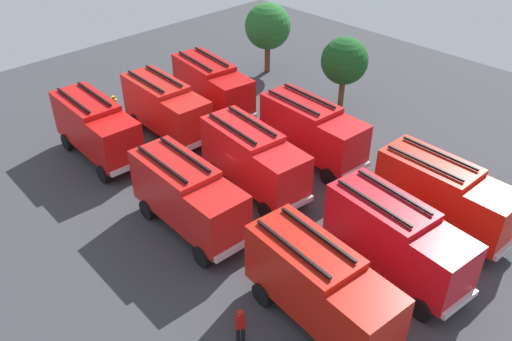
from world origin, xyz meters
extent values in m
plane|color=#38383D|center=(0.00, 0.00, 0.00)|extent=(55.23, 55.23, 0.00)
cube|color=red|center=(-7.11, -4.61, 2.10)|extent=(2.32, 2.60, 2.60)
cube|color=#8C9EAD|center=(-6.06, -4.66, 2.41)|extent=(0.18, 2.13, 1.46)
cube|color=red|center=(-10.60, -4.45, 2.25)|extent=(4.91, 2.72, 2.90)
cube|color=black|center=(-10.57, -3.76, 3.82)|extent=(4.32, 0.32, 0.12)
cube|color=black|center=(-10.64, -5.13, 3.82)|extent=(4.32, 0.32, 0.12)
cube|color=silver|center=(-5.91, -4.67, 0.95)|extent=(0.31, 2.38, 0.28)
cylinder|color=black|center=(-6.85, -3.42, 0.55)|extent=(1.12, 0.40, 1.10)
cylinder|color=black|center=(-6.96, -5.82, 0.55)|extent=(1.12, 0.40, 1.10)
cylinder|color=black|center=(-11.74, -3.19, 0.55)|extent=(1.12, 0.40, 1.10)
cylinder|color=black|center=(-11.86, -5.59, 0.55)|extent=(1.12, 0.40, 1.10)
cube|color=red|center=(2.47, -4.93, 2.10)|extent=(2.30, 2.59, 2.60)
cube|color=#8C9EAD|center=(3.51, -4.98, 2.41)|extent=(0.17, 2.13, 1.46)
cube|color=red|center=(-1.03, -4.78, 2.25)|extent=(4.90, 2.70, 2.90)
cube|color=black|center=(-1.00, -4.09, 3.82)|extent=(4.32, 0.30, 0.12)
cube|color=black|center=(-1.06, -5.47, 3.82)|extent=(4.32, 0.30, 0.12)
cube|color=silver|center=(3.66, -4.98, 0.95)|extent=(0.30, 2.38, 0.28)
cylinder|color=black|center=(2.72, -3.74, 0.55)|extent=(1.11, 0.40, 1.10)
cylinder|color=black|center=(2.61, -6.14, 0.55)|extent=(1.11, 0.40, 1.10)
cylinder|color=black|center=(-2.18, -3.53, 0.55)|extent=(1.11, 0.40, 1.10)
cylinder|color=black|center=(-2.28, -5.93, 0.55)|extent=(1.11, 0.40, 1.10)
cube|color=red|center=(11.15, -5.02, 2.10)|extent=(2.43, 2.70, 2.60)
cube|color=#8C9EAD|center=(12.20, -5.12, 2.41)|extent=(0.28, 2.12, 1.46)
cube|color=red|center=(7.67, -4.68, 2.25)|extent=(5.02, 2.95, 2.90)
cube|color=black|center=(7.73, -4.00, 3.82)|extent=(4.31, 0.53, 0.12)
cube|color=black|center=(7.60, -5.37, 3.82)|extent=(4.31, 0.53, 0.12)
cylinder|color=black|center=(11.46, -3.84, 0.55)|extent=(1.13, 0.45, 1.10)
cylinder|color=black|center=(6.59, -3.38, 0.55)|extent=(1.13, 0.45, 1.10)
cylinder|color=black|center=(6.36, -5.76, 0.55)|extent=(1.13, 0.45, 1.10)
cube|color=red|center=(-6.37, 0.11, 2.10)|extent=(2.32, 2.61, 2.60)
cube|color=#8C9EAD|center=(-5.32, 0.05, 2.41)|extent=(0.19, 2.13, 1.46)
cube|color=red|center=(-9.86, 0.29, 2.25)|extent=(4.92, 2.74, 2.90)
cube|color=black|center=(-9.83, 0.97, 3.82)|extent=(4.32, 0.34, 0.12)
cube|color=black|center=(-9.90, -0.40, 3.82)|extent=(4.32, 0.34, 0.12)
cube|color=silver|center=(-5.17, 0.05, 0.95)|extent=(0.32, 2.38, 0.28)
cylinder|color=black|center=(-6.11, 1.30, 0.55)|extent=(1.12, 0.41, 1.10)
cylinder|color=black|center=(-6.23, -1.10, 0.55)|extent=(1.12, 0.41, 1.10)
cylinder|color=black|center=(-11.00, 1.54, 0.55)|extent=(1.12, 0.41, 1.10)
cylinder|color=black|center=(-11.12, -0.85, 0.55)|extent=(1.12, 0.41, 1.10)
cube|color=red|center=(2.21, -0.22, 2.10)|extent=(2.44, 2.71, 2.60)
cube|color=#8C9EAD|center=(3.26, -0.32, 2.41)|extent=(0.29, 2.12, 1.46)
cube|color=red|center=(-1.27, 0.13, 2.25)|extent=(5.03, 2.97, 2.90)
cube|color=black|center=(-1.20, 0.82, 3.82)|extent=(4.31, 0.55, 0.12)
cube|color=black|center=(-1.34, -0.55, 3.82)|extent=(4.31, 0.55, 0.12)
cube|color=silver|center=(3.40, -0.34, 0.95)|extent=(0.44, 2.38, 0.28)
cylinder|color=black|center=(2.53, 0.96, 0.55)|extent=(1.13, 0.46, 1.10)
cylinder|color=black|center=(2.29, -1.43, 0.55)|extent=(1.13, 0.46, 1.10)
cylinder|color=black|center=(-2.35, 1.45, 0.55)|extent=(1.13, 0.46, 1.10)
cylinder|color=black|center=(-2.59, -0.94, 0.55)|extent=(1.13, 0.46, 1.10)
cube|color=red|center=(11.65, -0.28, 2.10)|extent=(2.47, 2.73, 2.60)
cube|color=#8C9EAD|center=(12.69, -0.40, 2.41)|extent=(0.32, 2.12, 1.46)
cube|color=red|center=(8.17, 0.11, 2.25)|extent=(5.05, 3.02, 2.90)
cube|color=black|center=(8.25, 0.80, 3.82)|extent=(4.31, 0.60, 0.12)
cube|color=black|center=(8.09, -0.57, 3.82)|extent=(4.31, 0.60, 0.12)
cube|color=silver|center=(12.84, -0.41, 0.95)|extent=(0.46, 2.38, 0.28)
cylinder|color=black|center=(11.98, 0.89, 0.55)|extent=(1.13, 0.47, 1.10)
cylinder|color=black|center=(11.71, -1.49, 0.55)|extent=(1.13, 0.47, 1.10)
cylinder|color=black|center=(7.11, 1.44, 0.55)|extent=(1.13, 0.47, 1.10)
cylinder|color=black|center=(6.84, -0.95, 0.55)|extent=(1.13, 0.47, 1.10)
cube|color=red|center=(-6.82, 4.32, 2.10)|extent=(2.50, 2.76, 2.60)
cube|color=#8C9EAD|center=(-5.78, 4.18, 2.41)|extent=(0.35, 2.12, 1.46)
cube|color=red|center=(-10.29, 4.76, 2.25)|extent=(5.08, 3.09, 2.90)
cube|color=black|center=(-10.21, 5.44, 3.82)|extent=(4.30, 0.66, 0.12)
cube|color=black|center=(-10.38, 4.08, 3.82)|extent=(4.30, 0.66, 0.12)
cube|color=silver|center=(-5.63, 4.17, 0.95)|extent=(0.50, 2.38, 0.28)
cylinder|color=black|center=(-6.47, 5.48, 0.55)|extent=(1.14, 0.49, 1.10)
cylinder|color=black|center=(-6.77, 3.10, 0.55)|extent=(1.14, 0.49, 1.10)
cylinder|color=black|center=(-11.33, 6.10, 0.55)|extent=(1.14, 0.49, 1.10)
cylinder|color=black|center=(-11.63, 3.72, 0.55)|extent=(1.14, 0.49, 1.10)
cube|color=red|center=(2.38, 4.73, 2.10)|extent=(2.33, 2.62, 2.60)
cube|color=#8C9EAD|center=(3.43, 4.67, 2.41)|extent=(0.20, 2.13, 1.46)
cube|color=red|center=(-1.11, 4.92, 2.25)|extent=(4.93, 2.76, 2.90)
cube|color=black|center=(-1.08, 5.61, 3.82)|extent=(4.32, 0.36, 0.12)
cube|color=black|center=(-1.15, 4.23, 3.82)|extent=(4.32, 0.36, 0.12)
cube|color=silver|center=(3.58, 4.66, 0.95)|extent=(0.33, 2.38, 0.28)
cylinder|color=black|center=(2.65, 5.92, 0.55)|extent=(1.12, 0.41, 1.10)
cylinder|color=black|center=(2.51, 3.52, 0.55)|extent=(1.12, 0.41, 1.10)
cylinder|color=black|center=(-2.25, 6.18, 0.55)|extent=(1.12, 0.41, 1.10)
cylinder|color=black|center=(-2.38, 3.79, 0.55)|extent=(1.12, 0.41, 1.10)
cube|color=red|center=(11.45, 4.53, 2.10)|extent=(2.28, 2.57, 2.60)
cube|color=#8C9EAD|center=(12.50, 4.49, 2.41)|extent=(0.15, 2.13, 1.46)
cube|color=red|center=(7.96, 4.64, 2.25)|extent=(4.88, 2.66, 2.90)
cube|color=black|center=(7.98, 5.33, 3.82)|extent=(4.32, 0.26, 0.12)
cube|color=black|center=(7.93, 3.96, 3.82)|extent=(4.32, 0.26, 0.12)
cube|color=silver|center=(12.65, 4.49, 0.95)|extent=(0.28, 2.38, 0.28)
cylinder|color=black|center=(11.69, 5.72, 0.55)|extent=(1.11, 0.39, 1.10)
cylinder|color=black|center=(11.61, 3.32, 0.55)|extent=(1.11, 0.39, 1.10)
cylinder|color=black|center=(6.80, 5.88, 0.55)|extent=(1.11, 0.39, 1.10)
cylinder|color=black|center=(6.72, 3.48, 0.55)|extent=(1.11, 0.39, 1.10)
cylinder|color=black|center=(7.11, -7.93, 0.39)|extent=(0.16, 0.16, 0.78)
cylinder|color=black|center=(7.22, -7.75, 0.39)|extent=(0.16, 0.16, 0.78)
cube|color=#B7140F|center=(7.17, -7.84, 1.12)|extent=(0.43, 0.48, 0.68)
sphere|color=#9E704C|center=(7.17, -7.84, 1.58)|extent=(0.22, 0.22, 0.22)
cylinder|color=#B7140F|center=(7.17, -7.84, 1.66)|extent=(0.28, 0.28, 0.07)
cylinder|color=black|center=(-13.50, -0.85, 0.38)|extent=(0.16, 0.16, 0.77)
cylinder|color=black|center=(-13.62, -1.02, 0.38)|extent=(0.16, 0.16, 0.77)
cube|color=gold|center=(-13.56, -0.94, 1.10)|extent=(0.43, 0.48, 0.67)
sphere|color=brown|center=(-13.56, -0.94, 1.55)|extent=(0.22, 0.22, 0.22)
cylinder|color=gold|center=(-13.56, -0.94, 1.63)|extent=(0.27, 0.27, 0.07)
cylinder|color=black|center=(6.15, 7.07, 0.39)|extent=(0.16, 0.16, 0.78)
cylinder|color=black|center=(6.16, 6.86, 0.39)|extent=(0.16, 0.16, 0.78)
cube|color=gold|center=(6.15, 6.96, 1.12)|extent=(0.26, 0.43, 0.68)
sphere|color=tan|center=(6.15, 6.96, 1.57)|extent=(0.22, 0.22, 0.22)
cylinder|color=gold|center=(6.15, 6.96, 1.66)|extent=(0.28, 0.28, 0.07)
cylinder|color=brown|center=(-11.83, 12.81, 1.17)|extent=(0.47, 0.47, 2.35)
sphere|color=#236628|center=(-11.83, 12.81, 3.94)|extent=(3.76, 3.76, 3.76)
cylinder|color=brown|center=(-3.42, 12.16, 1.07)|extent=(0.43, 0.43, 2.13)
sphere|color=#19511E|center=(-3.42, 12.16, 3.58)|extent=(3.41, 3.41, 3.41)
cone|color=#F2600C|center=(-4.70, -3.91, 0.31)|extent=(0.43, 0.43, 0.62)
cone|color=#F2600C|center=(-0.42, 2.66, 0.28)|extent=(0.40, 0.40, 0.57)
camera|label=1|loc=(17.97, -17.43, 18.08)|focal=37.24mm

